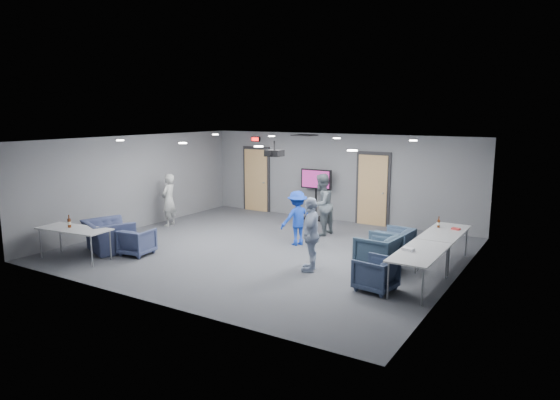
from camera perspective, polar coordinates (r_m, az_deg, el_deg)
The scene contains 29 objects.
floor at distance 12.41m, azimuth -1.53°, elevation -5.66°, with size 9.00×9.00×0.00m, color #393B40.
ceiling at distance 11.96m, azimuth -1.59°, elevation 6.89°, with size 9.00×9.00×0.00m, color white.
wall_back at distance 15.58m, azimuth 6.53°, elevation 2.58°, with size 9.00×0.02×2.70m, color slate.
wall_front at distance 9.10m, azimuth -15.50°, elevation -3.09°, with size 9.00×0.02×2.70m, color slate.
wall_left at distance 15.03m, azimuth -16.08°, elevation 1.98°, with size 0.02×8.00×2.70m, color slate.
wall_right at distance 10.40m, azimuth 19.69°, elevation -1.69°, with size 0.02×8.00×2.70m, color slate.
door_left at distance 17.06m, azimuth -2.72°, elevation 2.33°, with size 1.06×0.17×2.24m.
door_right at distance 15.11m, azimuth 10.55°, elevation 1.17°, with size 1.06×0.17×2.24m.
exit_sign at distance 16.91m, azimuth -2.80°, elevation 6.97°, with size 0.32×0.08×0.16m.
hvac_diffuser at distance 14.62m, azimuth 2.82°, elevation 7.40°, with size 0.60×0.60×0.03m, color black.
downlights at distance 11.97m, azimuth -1.59°, elevation 6.82°, with size 6.18×3.78×0.02m.
person_a at distance 15.14m, azimuth -12.60°, elevation -0.01°, with size 0.57×0.37×1.55m, color #9FA29F.
person_b at distance 13.70m, azimuth 4.74°, elevation -0.53°, with size 0.83×0.64×1.70m, color slate.
person_c at distance 10.62m, azimuth 3.56°, elevation -3.92°, with size 0.94×0.39×1.60m, color #9BAAC7.
person_d at distance 12.67m, azimuth 1.98°, elevation -2.08°, with size 0.90×0.52×1.39m, color #1B3EB5.
chair_right_a at distance 12.00m, azimuth 13.04°, elevation -4.76°, with size 0.73×0.76×0.69m, color #34445A.
chair_right_b at distance 10.99m, azimuth 11.10°, elevation -5.87°, with size 0.81×0.84×0.76m, color #334659.
chair_right_c at distance 9.74m, azimuth 10.87°, elevation -8.31°, with size 0.69×0.71×0.65m, color #34405A.
chair_front_a at distance 12.36m, azimuth -16.02°, elevation -4.59°, with size 0.68×0.70×0.64m, color #3E486C.
chair_front_b at distance 12.88m, azimuth -19.02°, elevation -3.90°, with size 1.16×1.01×0.75m, color #353D5C.
table_right_a at distance 11.72m, azimuth 18.28°, elevation -3.64°, with size 0.78×1.88×0.73m.
table_right_b at distance 9.94m, azimuth 15.69°, elevation -5.94°, with size 0.79×1.89×0.73m.
table_front_left at distance 12.38m, azimuth -22.46°, elevation -3.21°, with size 1.81×0.92×0.73m.
bottle_front at distance 12.46m, azimuth -22.94°, elevation -2.42°, with size 0.08×0.08×0.30m.
bottle_right at distance 12.05m, azimuth 17.68°, elevation -2.56°, with size 0.07×0.07×0.26m.
snack_box at distance 11.97m, azimuth 19.47°, elevation -3.13°, with size 0.18×0.12×0.04m, color #B8302E.
wrapper at distance 9.95m, azimuth 14.44°, elevation -5.45°, with size 0.22×0.15×0.05m, color silver.
tv_stand at distance 15.68m, azimuth 4.13°, elevation 1.02°, with size 1.04×0.49×1.59m.
projector at distance 11.76m, azimuth -0.66°, elevation 5.39°, with size 0.39×0.37×0.37m.
Camera 1 is at (6.55, -9.99, 3.37)m, focal length 32.00 mm.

